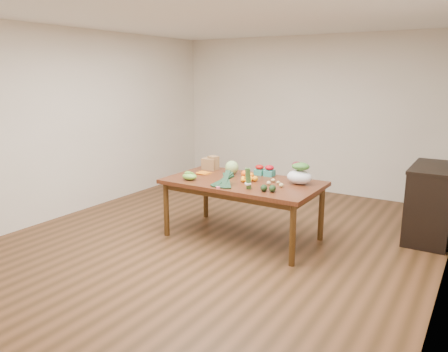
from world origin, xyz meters
The scene contains 26 objects.
floor centered at (0.00, 0.00, 0.00)m, with size 6.00×6.00×0.00m, color brown.
ceiling centered at (0.00, 0.00, 2.70)m, with size 5.00×6.00×0.02m, color white.
room_walls centered at (0.00, 0.00, 1.35)m, with size 5.02×6.02×2.70m.
dining_table centered at (0.19, 0.25, 0.38)m, with size 1.91×1.06×0.75m, color #572A14.
cabinet centered at (2.22, 1.47, 0.47)m, with size 0.52×1.02×0.94m, color black.
dish_towel centered at (1.96, 1.40, 0.55)m, with size 0.02×0.28×0.45m, color white.
paper_bag centered at (-0.53, 0.59, 0.84)m, with size 0.27×0.22×0.19m, color olive, non-canonical shape.
cabbage centered at (-0.12, 0.51, 0.84)m, with size 0.18×0.18×0.18m, color #A7C974.
strawberry_basket_a centered at (0.22, 0.66, 0.80)m, with size 0.12×0.12×0.10m, color #B8130C, non-canonical shape.
strawberry_basket_b centered at (0.36, 0.66, 0.81)m, with size 0.12×0.12×0.11m, color red, non-canonical shape.
orange_a centered at (0.12, 0.42, 0.79)m, with size 0.09×0.09×0.09m, color #E45A0D.
orange_b centered at (0.23, 0.40, 0.79)m, with size 0.08×0.08×0.08m, color orange.
orange_c centered at (0.34, 0.29, 0.78)m, with size 0.07×0.07×0.07m, color orange.
mandarin_cluster centered at (0.25, 0.25, 0.79)m, with size 0.18×0.18×0.09m, color orange, non-canonical shape.
carrots centered at (-0.42, 0.31, 0.76)m, with size 0.22×0.19×0.03m, color orange, non-canonical shape.
snap_pea_bag centered at (-0.40, -0.06, 0.79)m, with size 0.20×0.15×0.09m, color #6AA939.
kale_bunch centered at (0.13, -0.12, 0.83)m, with size 0.32×0.40×0.16m, color black, non-canonical shape.
asparagus_bundle centered at (0.44, -0.07, 0.88)m, with size 0.08×0.08×0.25m, color #4A7F3A, non-canonical shape.
potato_a centered at (0.54, 0.26, 0.77)m, with size 0.05×0.04×0.04m, color tan.
potato_b centered at (0.56, 0.22, 0.77)m, with size 0.05×0.05×0.04m, color tan.
potato_c centered at (0.64, 0.32, 0.77)m, with size 0.05×0.04×0.04m, color tan.
potato_d centered at (0.54, 0.39, 0.77)m, with size 0.05×0.05×0.05m, color tan.
potato_e centered at (0.73, 0.21, 0.77)m, with size 0.06×0.05×0.05m, color tan.
avocado_a centered at (0.64, -0.07, 0.79)m, with size 0.08×0.12×0.08m, color black.
avocado_b centered at (0.73, -0.04, 0.79)m, with size 0.08×0.12×0.08m, color black.
salad_bag centered at (0.85, 0.46, 0.87)m, with size 0.31×0.23×0.24m, color white, non-canonical shape.
Camera 1 is at (2.75, -4.36, 2.04)m, focal length 35.00 mm.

